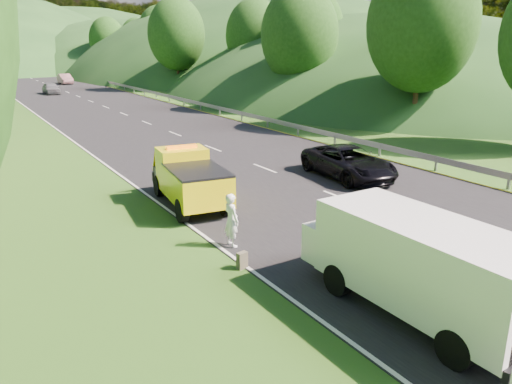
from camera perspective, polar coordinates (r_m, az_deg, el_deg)
ground at (r=16.92m, az=10.79°, el=-5.73°), size 320.00×320.00×0.00m
road_surface at (r=53.59m, az=-16.79°, el=9.28°), size 14.00×200.00×0.02m
guardrail at (r=67.58m, az=-13.62°, el=10.94°), size 0.06×140.00×1.52m
tree_line_right at (r=79.23m, az=-6.48°, el=12.09°), size 14.00×140.00×14.00m
hills_backdrop at (r=147.25m, az=-25.57°, el=12.75°), size 201.00×288.60×44.00m
tow_truck at (r=20.26m, az=-7.62°, el=1.55°), size 2.64×5.53×2.29m
white_van at (r=12.60m, az=18.14°, el=-7.64°), size 3.73×6.80×2.42m
woman at (r=16.39m, az=-2.78°, el=-6.20°), size 0.51×0.67×1.78m
child at (r=15.21m, az=7.60°, el=-8.22°), size 0.60×0.51×1.09m
suitcase at (r=14.74m, az=-1.60°, el=-7.83°), size 0.34×0.23×0.51m
spare_tire at (r=12.22m, az=24.19°, el=-16.44°), size 0.70×0.70×0.20m
passing_suv at (r=24.83m, az=10.44°, el=1.60°), size 3.05×5.69×1.52m
dist_car_a at (r=69.35m, az=-22.32°, el=10.31°), size 1.72×4.26×1.45m
dist_car_b at (r=85.32m, az=-20.93°, el=11.45°), size 1.63×4.67×1.54m
dist_car_c at (r=110.03m, az=-25.51°, el=11.91°), size 2.04×5.02×1.46m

